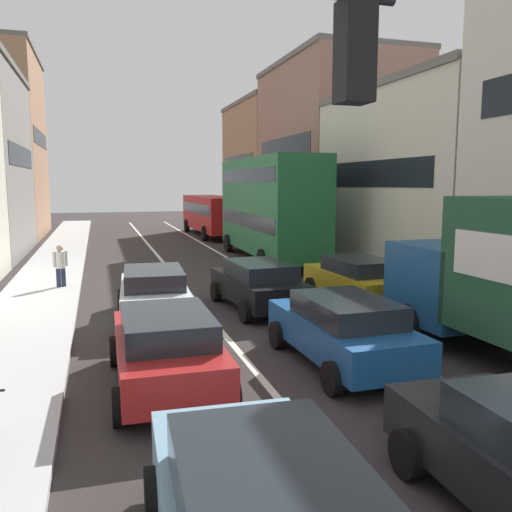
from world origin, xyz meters
TOP-DOWN VIEW (x-y plane):
  - sidewalk_left at (-6.70, 20.00)m, footprint 2.60×64.00m
  - lane_stripe_left at (-1.70, 20.00)m, footprint 0.16×60.00m
  - lane_stripe_right at (1.70, 20.00)m, footprint 0.16×60.00m
  - building_row_right at (9.90, 21.92)m, footprint 7.20×43.90m
  - traffic_light_pole at (-4.45, 0.61)m, footprint 3.58×0.38m
  - sedan_centre_lane_second at (0.20, 6.25)m, footprint 2.14×4.34m
  - wagon_left_lane_second at (-3.55, 6.07)m, footprint 2.10×4.32m
  - hatchback_centre_lane_third at (-0.04, 11.60)m, footprint 2.30×4.41m
  - sedan_left_lane_third at (-3.26, 11.17)m, footprint 2.27×4.40m
  - sedan_right_lane_behind_truck at (3.24, 11.45)m, footprint 2.19×4.36m
  - bus_mid_queue_primary at (3.49, 21.37)m, footprint 2.96×10.55m
  - bus_far_queue_secondary at (3.38, 34.48)m, footprint 2.90×10.53m
  - pedestrian_near_kerb at (-6.05, 16.39)m, footprint 0.50×0.34m

SIDE VIEW (x-z plane):
  - lane_stripe_left at x=-1.70m, z-range 0.00..0.01m
  - lane_stripe_right at x=1.70m, z-range 0.00..0.01m
  - sidewalk_left at x=-6.70m, z-range 0.00..0.14m
  - sedan_centre_lane_second at x=0.20m, z-range 0.05..1.54m
  - wagon_left_lane_second at x=-3.55m, z-range 0.05..1.54m
  - hatchback_centre_lane_third at x=-0.04m, z-range 0.05..1.54m
  - sedan_left_lane_third at x=-3.26m, z-range 0.05..1.54m
  - sedan_right_lane_behind_truck at x=3.24m, z-range 0.05..1.54m
  - pedestrian_near_kerb at x=-6.05m, z-range 0.12..1.78m
  - bus_far_queue_secondary at x=3.38m, z-range 0.31..3.21m
  - bus_mid_queue_primary at x=3.49m, z-range 0.30..5.36m
  - traffic_light_pole at x=-4.45m, z-range 1.07..6.57m
  - building_row_right at x=9.90m, z-range -0.57..11.18m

